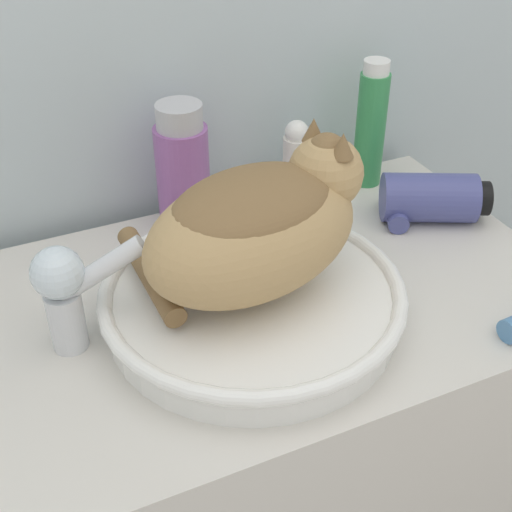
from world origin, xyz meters
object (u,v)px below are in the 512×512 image
at_px(shampoo_bottle_tall, 371,126).
at_px(mouthwash_bottle, 183,170).
at_px(deodorant_stick, 296,161).
at_px(cat, 258,223).
at_px(hair_dryer, 429,199).
at_px(faucet, 67,288).

height_order(shampoo_bottle_tall, mouthwash_bottle, shampoo_bottle_tall).
distance_m(deodorant_stick, mouthwash_bottle, 0.19).
relative_size(cat, mouthwash_bottle, 1.59).
xyz_separation_m(cat, hair_dryer, (0.34, 0.11, -0.11)).
height_order(cat, hair_dryer, cat).
bearing_deg(cat, faucet, 156.51).
relative_size(cat, hair_dryer, 1.80).
relative_size(faucet, mouthwash_bottle, 0.74).
height_order(deodorant_stick, hair_dryer, deodorant_stick).
bearing_deg(mouthwash_bottle, shampoo_bottle_tall, 0.00).
distance_m(faucet, hair_dryer, 0.57).
height_order(faucet, deodorant_stick, faucet).
bearing_deg(faucet, cat, 1.24).
xyz_separation_m(cat, mouthwash_bottle, (-0.01, 0.25, -0.05)).
bearing_deg(deodorant_stick, mouthwash_bottle, -180.00).
bearing_deg(faucet, deodorant_stick, 38.75).
distance_m(faucet, mouthwash_bottle, 0.30).
height_order(shampoo_bottle_tall, hair_dryer, shampoo_bottle_tall).
distance_m(shampoo_bottle_tall, hair_dryer, 0.16).
bearing_deg(mouthwash_bottle, faucet, -136.83).
height_order(mouthwash_bottle, hair_dryer, mouthwash_bottle).
bearing_deg(shampoo_bottle_tall, faucet, -159.38).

